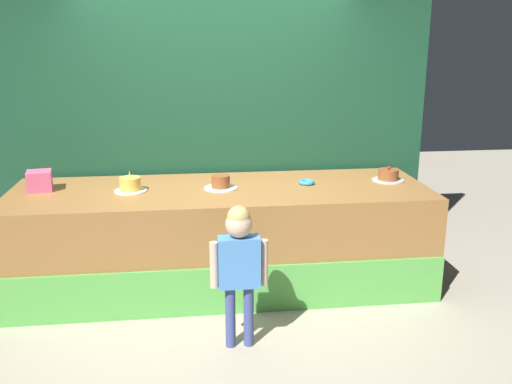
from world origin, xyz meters
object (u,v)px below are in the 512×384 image
Objects in this scene: child_figure at (239,257)px; cake_center at (221,183)px; donut at (307,182)px; pink_box at (40,181)px; cake_right at (388,176)px; cake_left at (130,185)px.

cake_center is (-0.05, 1.05, 0.25)m from child_figure.
pink_box is at bearing 178.13° from donut.
donut is at bearing -1.87° from pink_box.
child_figure is 1.32m from donut.
donut is at bearing 57.57° from child_figure.
cake_right reaches higher than cake_center.
cake_center is (0.75, -0.00, -0.01)m from cake_left.
cake_left reaches higher than child_figure.
pink_box is 0.72× the size of cake_left.
donut is at bearing -177.35° from cake_right.
child_figure is 1.35m from cake_left.
pink_box is at bearing 171.03° from cake_left.
cake_center is 1.50m from cake_right.
child_figure reaches higher than donut.
pink_box is 3.00m from cake_right.
cake_center is (1.50, -0.12, -0.03)m from pink_box.
pink_box is (-1.56, 1.17, 0.29)m from child_figure.
cake_right is (2.25, 0.08, -0.01)m from cake_left.
pink_box is 0.76m from cake_left.
child_figure is 3.83× the size of cake_left.
cake_left is at bearing 179.73° from cake_center.
donut is (0.70, 1.10, 0.22)m from child_figure.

